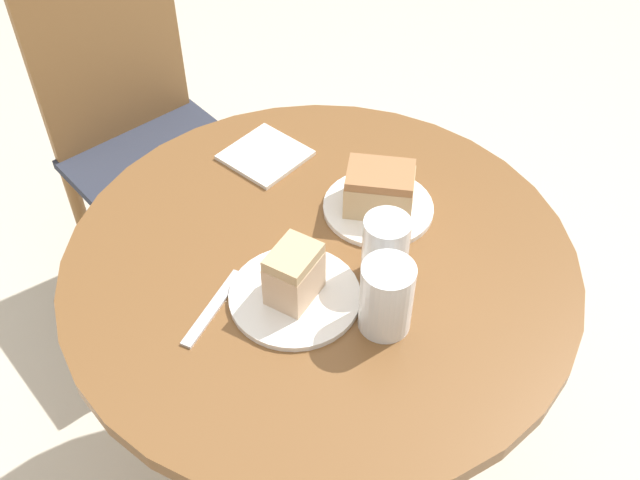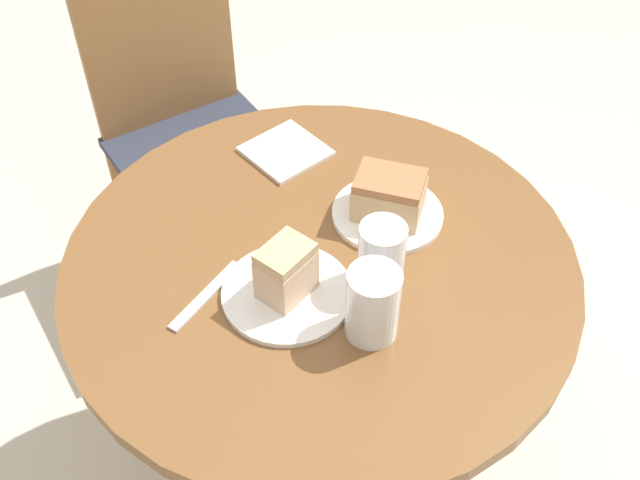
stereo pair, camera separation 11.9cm
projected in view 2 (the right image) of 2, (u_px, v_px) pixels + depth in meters
The scene contains 11 objects.
ground_plane at pixel (320, 474), 1.76m from camera, with size 8.00×8.00×0.00m, color beige.
table at pixel (320, 338), 1.38m from camera, with size 0.85×0.85×0.75m.
chair at pixel (193, 132), 1.92m from camera, with size 0.46×0.49×0.90m.
plate_near at pixel (287, 293), 1.16m from camera, with size 0.21×0.21×0.01m.
plate_far at pixel (387, 214), 1.29m from camera, with size 0.19×0.19×0.01m.
cake_slice_near at pixel (286, 271), 1.13m from camera, with size 0.10×0.09×0.09m.
cake_slice_far at pixel (389, 195), 1.26m from camera, with size 0.14×0.14×0.08m.
glass_lemonade at pixel (371, 307), 1.08m from camera, with size 0.08×0.08×0.12m.
glass_water at pixel (381, 259), 1.15m from camera, with size 0.07×0.07×0.12m.
napkin_stack at pixel (286, 151), 1.41m from camera, with size 0.16×0.16×0.01m.
fork at pixel (206, 295), 1.16m from camera, with size 0.15×0.10×0.00m.
Camera 2 is at (-0.38, -0.74, 1.65)m, focal length 42.00 mm.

